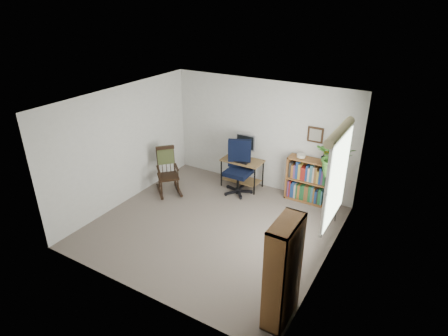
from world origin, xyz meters
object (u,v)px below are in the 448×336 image
Objects in this scene: desk at (242,173)px; office_chair at (238,168)px; tall_bookshelf at (283,272)px; rocking_chair at (168,171)px; low_bookshelf at (308,180)px.

office_chair is at bearing -77.32° from desk.
tall_bookshelf is (2.22, -3.08, 0.43)m from desk.
tall_bookshelf is (2.15, -2.76, 0.17)m from office_chair.
desk is at bearing 79.83° from office_chair.
tall_bookshelf is at bearing -54.24° from desk.
desk is at bearing -7.24° from rocking_chair.
tall_bookshelf is at bearing -74.99° from office_chair.
low_bookshelf is at bearing -5.55° from office_chair.
low_bookshelf is (2.74, 1.17, -0.04)m from rocking_chair.
office_chair is at bearing -162.69° from low_bookshelf.
desk is 1.65m from rocking_chair.
office_chair is 1.24× the size of low_bookshelf.
rocking_chair is at bearing 149.73° from tall_bookshelf.
tall_bookshelf is (0.74, -3.20, 0.28)m from low_bookshelf.
tall_bookshelf reaches higher than rocking_chair.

